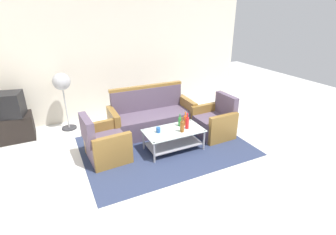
{
  "coord_description": "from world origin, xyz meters",
  "views": [
    {
      "loc": [
        -1.76,
        -3.0,
        2.52
      ],
      "look_at": [
        0.12,
        0.84,
        0.65
      ],
      "focal_mm": 27.17,
      "sensor_mm": 36.0,
      "label": 1
    }
  ],
  "objects_px": {
    "television": "(6,105)",
    "tv_stand": "(12,128)",
    "armchair_left": "(105,144)",
    "bottle_green": "(180,121)",
    "coffee_table": "(174,137)",
    "bottle_red": "(187,123)",
    "bottle_orange": "(185,120)",
    "bottle_brown": "(182,126)",
    "cup": "(158,130)",
    "couch": "(152,118)",
    "pedestal_fan": "(62,85)",
    "armchair_right": "(214,123)"
  },
  "relations": [
    {
      "from": "bottle_orange",
      "to": "pedestal_fan",
      "type": "distance_m",
      "value": 2.69
    },
    {
      "from": "bottle_green",
      "to": "television",
      "type": "xyz_separation_m",
      "value": [
        -2.96,
        1.68,
        0.26
      ]
    },
    {
      "from": "couch",
      "to": "coffee_table",
      "type": "bearing_deg",
      "value": 94.43
    },
    {
      "from": "bottle_green",
      "to": "cup",
      "type": "distance_m",
      "value": 0.49
    },
    {
      "from": "bottle_red",
      "to": "cup",
      "type": "height_order",
      "value": "bottle_red"
    },
    {
      "from": "cup",
      "to": "pedestal_fan",
      "type": "relative_size",
      "value": 0.08
    },
    {
      "from": "armchair_right",
      "to": "couch",
      "type": "bearing_deg",
      "value": 53.93
    },
    {
      "from": "couch",
      "to": "bottle_orange",
      "type": "xyz_separation_m",
      "value": [
        0.36,
        -0.81,
        0.2
      ]
    },
    {
      "from": "bottle_green",
      "to": "cup",
      "type": "xyz_separation_m",
      "value": [
        -0.49,
        -0.08,
        -0.04
      ]
    },
    {
      "from": "cup",
      "to": "television",
      "type": "bearing_deg",
      "value": 144.68
    },
    {
      "from": "bottle_orange",
      "to": "tv_stand",
      "type": "distance_m",
      "value": 3.51
    },
    {
      "from": "bottle_brown",
      "to": "pedestal_fan",
      "type": "xyz_separation_m",
      "value": [
        -1.8,
        1.97,
        0.49
      ]
    },
    {
      "from": "bottle_green",
      "to": "pedestal_fan",
      "type": "xyz_separation_m",
      "value": [
        -1.88,
        1.72,
        0.51
      ]
    },
    {
      "from": "bottle_green",
      "to": "tv_stand",
      "type": "xyz_separation_m",
      "value": [
        -2.96,
        1.67,
        -0.24
      ]
    },
    {
      "from": "couch",
      "to": "tv_stand",
      "type": "distance_m",
      "value": 2.85
    },
    {
      "from": "couch",
      "to": "coffee_table",
      "type": "distance_m",
      "value": 0.92
    },
    {
      "from": "armchair_left",
      "to": "pedestal_fan",
      "type": "bearing_deg",
      "value": -167.62
    },
    {
      "from": "bottle_brown",
      "to": "tv_stand",
      "type": "distance_m",
      "value": 3.46
    },
    {
      "from": "television",
      "to": "cup",
      "type": "bearing_deg",
      "value": 156.41
    },
    {
      "from": "bottle_brown",
      "to": "bottle_orange",
      "type": "relative_size",
      "value": 1.06
    },
    {
      "from": "coffee_table",
      "to": "bottle_brown",
      "type": "height_order",
      "value": "bottle_brown"
    },
    {
      "from": "bottle_green",
      "to": "tv_stand",
      "type": "distance_m",
      "value": 3.41
    },
    {
      "from": "armchair_left",
      "to": "bottle_red",
      "type": "bearing_deg",
      "value": 75.09
    },
    {
      "from": "bottle_brown",
      "to": "cup",
      "type": "relative_size",
      "value": 2.87
    },
    {
      "from": "armchair_left",
      "to": "bottle_green",
      "type": "relative_size",
      "value": 3.51
    },
    {
      "from": "armchair_right",
      "to": "coffee_table",
      "type": "distance_m",
      "value": 1.06
    },
    {
      "from": "television",
      "to": "pedestal_fan",
      "type": "height_order",
      "value": "pedestal_fan"
    },
    {
      "from": "bottle_red",
      "to": "cup",
      "type": "bearing_deg",
      "value": 171.01
    },
    {
      "from": "armchair_left",
      "to": "pedestal_fan",
      "type": "relative_size",
      "value": 0.67
    },
    {
      "from": "armchair_right",
      "to": "television",
      "type": "relative_size",
      "value": 1.26
    },
    {
      "from": "bottle_brown",
      "to": "bottle_green",
      "type": "bearing_deg",
      "value": 70.74
    },
    {
      "from": "couch",
      "to": "armchair_left",
      "type": "height_order",
      "value": "couch"
    },
    {
      "from": "coffee_table",
      "to": "television",
      "type": "height_order",
      "value": "television"
    },
    {
      "from": "television",
      "to": "tv_stand",
      "type": "bearing_deg",
      "value": 90.0
    },
    {
      "from": "bottle_red",
      "to": "pedestal_fan",
      "type": "height_order",
      "value": "pedestal_fan"
    },
    {
      "from": "bottle_brown",
      "to": "bottle_red",
      "type": "bearing_deg",
      "value": 27.79
    },
    {
      "from": "armchair_left",
      "to": "bottle_green",
      "type": "xyz_separation_m",
      "value": [
        1.42,
        -0.13,
        0.21
      ]
    },
    {
      "from": "bottle_red",
      "to": "pedestal_fan",
      "type": "distance_m",
      "value": 2.75
    },
    {
      "from": "tv_stand",
      "to": "television",
      "type": "xyz_separation_m",
      "value": [
        0.0,
        0.0,
        0.5
      ]
    },
    {
      "from": "television",
      "to": "bottle_red",
      "type": "bearing_deg",
      "value": 160.43
    },
    {
      "from": "coffee_table",
      "to": "tv_stand",
      "type": "relative_size",
      "value": 1.38
    },
    {
      "from": "couch",
      "to": "armchair_right",
      "type": "relative_size",
      "value": 2.13
    },
    {
      "from": "couch",
      "to": "bottle_green",
      "type": "xyz_separation_m",
      "value": [
        0.25,
        -0.8,
        0.19
      ]
    },
    {
      "from": "armchair_left",
      "to": "bottle_red",
      "type": "height_order",
      "value": "armchair_left"
    },
    {
      "from": "bottle_orange",
      "to": "television",
      "type": "xyz_separation_m",
      "value": [
        -3.07,
        1.69,
        0.25
      ]
    },
    {
      "from": "armchair_left",
      "to": "bottle_red",
      "type": "relative_size",
      "value": 2.72
    },
    {
      "from": "cup",
      "to": "bottle_brown",
      "type": "bearing_deg",
      "value": -22.58
    },
    {
      "from": "bottle_brown",
      "to": "cup",
      "type": "distance_m",
      "value": 0.44
    },
    {
      "from": "coffee_table",
      "to": "bottle_brown",
      "type": "distance_m",
      "value": 0.3
    },
    {
      "from": "coffee_table",
      "to": "bottle_red",
      "type": "height_order",
      "value": "bottle_red"
    }
  ]
}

